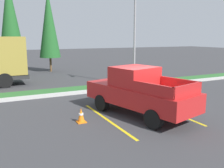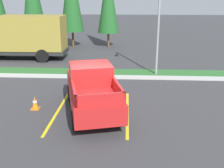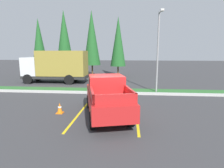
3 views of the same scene
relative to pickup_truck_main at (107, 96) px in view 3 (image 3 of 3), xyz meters
The scene contains 13 objects.
ground_plane 1.07m from the pickup_truck_main, 18.78° to the left, with size 120.00×120.00×0.00m, color #38383A.
parking_line_near 1.85m from the pickup_truck_main, behind, with size 0.12×4.80×0.01m, color yellow.
parking_line_far 1.88m from the pickup_truck_main, ahead, with size 0.12×4.80×0.01m, color yellow.
curb_strip 5.17m from the pickup_truck_main, 87.52° to the left, with size 56.00×0.40×0.15m, color #B2B2AD.
grass_median 6.26m from the pickup_truck_main, 87.96° to the left, with size 56.00×1.80×0.06m, color #2D662D.
pickup_truck_main is the anchor object (origin of this frame).
cargo_truck_distant 12.01m from the pickup_truck_main, 123.29° to the left, with size 6.82×2.54×3.40m.
street_light 7.24m from the pickup_truck_main, 59.73° to the left, with size 0.24×1.49×6.35m.
cypress_tree_leftmost 19.29m from the pickup_truck_main, 125.58° to the left, with size 2.00×2.00×7.69m.
cypress_tree_left_inner 17.44m from the pickup_truck_main, 116.02° to the left, with size 2.25×2.25×8.65m.
cypress_tree_center 16.35m from the pickup_truck_main, 103.84° to the left, with size 2.23×2.23×8.57m.
cypress_tree_right_inner 16.02m from the pickup_truck_main, 91.25° to the left, with size 2.02×2.02×7.77m.
traffic_cone 2.72m from the pickup_truck_main, behind, with size 0.36×0.36×0.60m.
Camera 3 is at (0.90, -9.49, 3.35)m, focal length 30.03 mm.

